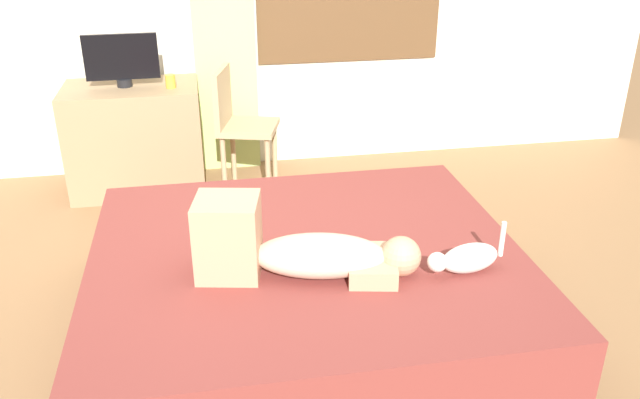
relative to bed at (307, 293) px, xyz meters
The scene contains 9 objects.
ground_plane 0.25m from the bed, 156.85° to the left, with size 16.00×16.00×0.00m, color olive.
bed is the anchor object (origin of this frame).
person_lying 0.40m from the bed, 110.58° to the right, with size 0.94×0.42×0.34m.
cat 0.77m from the bed, 26.20° to the right, with size 0.36×0.15×0.21m.
desk 2.12m from the bed, 114.92° to the left, with size 0.90×0.56×0.74m.
tv_monitor 2.24m from the bed, 115.62° to the left, with size 0.48×0.10×0.35m.
cup 2.01m from the bed, 108.57° to the left, with size 0.07×0.07×0.09m, color gold.
chair_by_desk 1.80m from the bed, 96.04° to the left, with size 0.47×0.47×0.86m.
curtain_left 2.40m from the bed, 95.97° to the left, with size 0.44×0.06×2.32m, color #ADCC75.
Camera 1 is at (-0.30, -2.61, 1.92)m, focal length 36.90 mm.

